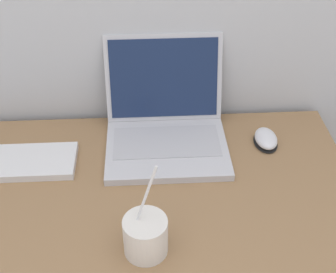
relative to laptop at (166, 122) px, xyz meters
name	(u,v)px	position (x,y,z in m)	size (l,w,h in m)	color
laptop	(166,122)	(0.00, 0.00, 0.00)	(0.33, 0.32, 0.26)	silver
drink_cup	(145,235)	(-0.06, -0.38, -0.01)	(0.09, 0.09, 0.22)	silver
computer_mouse	(266,139)	(0.28, -0.03, -0.04)	(0.06, 0.10, 0.03)	black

